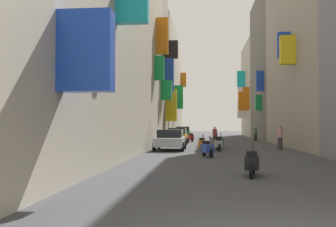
# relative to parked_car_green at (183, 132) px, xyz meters

# --- Properties ---
(ground_plane) EXTENTS (140.00, 140.00, 0.00)m
(ground_plane) POSITION_rel_parked_car_green_xyz_m (3.93, -12.32, -0.78)
(ground_plane) COLOR #424244
(building_left_near) EXTENTS (7.39, 28.74, 15.41)m
(building_left_near) POSITION_rel_parked_car_green_xyz_m (-4.06, -27.94, 6.92)
(building_left_near) COLOR #BCB29E
(building_left_near) RESTS_ON ground
(building_left_mid_a) EXTENTS (7.33, 4.92, 15.27)m
(building_left_mid_a) POSITION_rel_parked_car_green_xyz_m (-4.04, -11.13, 6.84)
(building_left_mid_a) COLOR #9E9384
(building_left_mid_a) RESTS_ON ground
(building_left_mid_c) EXTENTS (7.08, 24.39, 14.16)m
(building_left_mid_c) POSITION_rel_parked_car_green_xyz_m (-4.07, 5.49, 6.30)
(building_left_mid_c) COLOR #BCB29E
(building_left_mid_c) RESTS_ON ground
(building_right_mid_a) EXTENTS (7.01, 17.54, 20.63)m
(building_right_mid_a) POSITION_rel_parked_car_green_xyz_m (11.93, -17.11, 9.53)
(building_right_mid_a) COLOR #9E9384
(building_right_mid_a) RESTS_ON ground
(building_right_mid_b) EXTENTS (6.79, 13.38, 17.09)m
(building_right_mid_b) POSITION_rel_parked_car_green_xyz_m (11.93, -1.65, 7.76)
(building_right_mid_b) COLOR slate
(building_right_mid_b) RESTS_ON ground
(building_right_mid_c) EXTENTS (7.37, 12.64, 14.04)m
(building_right_mid_c) POSITION_rel_parked_car_green_xyz_m (11.91, 11.35, 6.23)
(building_right_mid_c) COLOR #B2A899
(building_right_mid_c) RESTS_ON ground
(parked_car_green) EXTENTS (1.99, 4.34, 1.49)m
(parked_car_green) POSITION_rel_parked_car_green_xyz_m (0.00, 0.00, 0.00)
(parked_car_green) COLOR #236638
(parked_car_green) RESTS_ON ground
(parked_car_yellow) EXTENTS (1.89, 4.11, 1.43)m
(parked_car_yellow) POSITION_rel_parked_car_green_xyz_m (0.24, -13.51, -0.03)
(parked_car_yellow) COLOR gold
(parked_car_yellow) RESTS_ON ground
(parked_car_silver) EXTENTS (2.03, 4.01, 1.39)m
(parked_car_silver) POSITION_rel_parked_car_green_xyz_m (0.34, -21.67, -0.05)
(parked_car_silver) COLOR #B7B7BC
(parked_car_silver) RESTS_ON ground
(scooter_orange) EXTENTS (0.55, 1.96, 1.13)m
(scooter_orange) POSITION_rel_parked_car_green_xyz_m (2.51, -22.10, -0.32)
(scooter_orange) COLOR orange
(scooter_orange) RESTS_ON ground
(scooter_blue) EXTENTS (0.71, 1.73, 1.13)m
(scooter_blue) POSITION_rel_parked_car_green_xyz_m (2.81, -26.97, -0.32)
(scooter_blue) COLOR #2D4CAD
(scooter_blue) RESTS_ON ground
(scooter_silver) EXTENTS (0.54, 1.91, 1.13)m
(scooter_silver) POSITION_rel_parked_car_green_xyz_m (3.56, -21.99, -0.32)
(scooter_silver) COLOR #ADADB2
(scooter_silver) RESTS_ON ground
(scooter_green) EXTENTS (0.70, 1.93, 1.13)m
(scooter_green) POSITION_rel_parked_car_green_xyz_m (3.77, -19.02, -0.32)
(scooter_green) COLOR #287F3D
(scooter_green) RESTS_ON ground
(scooter_red) EXTENTS (0.74, 1.74, 1.13)m
(scooter_red) POSITION_rel_parked_car_green_xyz_m (1.25, -8.77, -0.32)
(scooter_red) COLOR red
(scooter_red) RESTS_ON ground
(scooter_black) EXTENTS (0.62, 1.82, 1.13)m
(scooter_black) POSITION_rel_parked_car_green_xyz_m (4.23, -34.47, -0.32)
(scooter_black) COLOR black
(scooter_black) RESTS_ON ground
(pedestrian_crossing) EXTENTS (0.45, 0.45, 1.56)m
(pedestrian_crossing) POSITION_rel_parked_car_green_xyz_m (3.55, -14.62, -0.01)
(pedestrian_crossing) COLOR #282828
(pedestrian_crossing) RESTS_ON ground
(pedestrian_near_left) EXTENTS (0.45, 0.45, 1.78)m
(pedestrian_near_left) POSITION_rel_parked_car_green_xyz_m (7.73, -21.20, 0.11)
(pedestrian_near_left) COLOR #3A3A3A
(pedestrian_near_left) RESTS_ON ground
(pedestrian_near_right) EXTENTS (0.53, 0.53, 1.59)m
(pedestrian_near_right) POSITION_rel_parked_car_green_xyz_m (8.01, -6.80, 0.00)
(pedestrian_near_right) COLOR #292929
(pedestrian_near_right) RESTS_ON ground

